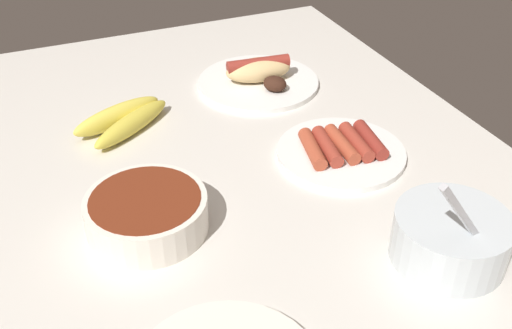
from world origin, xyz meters
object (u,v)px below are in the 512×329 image
object	(u,v)px
plate_sausages	(341,150)
plate_hotdog_assembled	(259,77)
bowl_chili	(147,212)
bowl_coleslaw	(451,236)
banana_bunch	(124,119)

from	to	relation	value
plate_sausages	plate_hotdog_assembled	world-z (taller)	plate_hotdog_assembled
bowl_chili	plate_hotdog_assembled	distance (cm)	44.63
bowl_chili	plate_hotdog_assembled	xyz separation A→B (cm)	(-32.72, 30.33, -1.03)
plate_hotdog_assembled	bowl_coleslaw	size ratio (longest dim) A/B	1.45
plate_hotdog_assembled	plate_sausages	bearing A→B (deg)	5.16
banana_bunch	plate_sausages	size ratio (longest dim) A/B	0.89
bowl_chili	banana_bunch	xyz separation A→B (cm)	(-26.89, 3.01, -0.99)
plate_sausages	bowl_coleslaw	world-z (taller)	bowl_coleslaw
banana_bunch	plate_sausages	distance (cm)	36.76
bowl_chili	bowl_coleslaw	world-z (taller)	bowl_coleslaw
banana_bunch	plate_hotdog_assembled	size ratio (longest dim) A/B	0.79
banana_bunch	plate_hotdog_assembled	world-z (taller)	plate_hotdog_assembled
bowl_chili	bowl_coleslaw	distance (cm)	39.27
bowl_chili	plate_sausages	bearing A→B (deg)	99.30
plate_sausages	plate_hotdog_assembled	size ratio (longest dim) A/B	0.89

